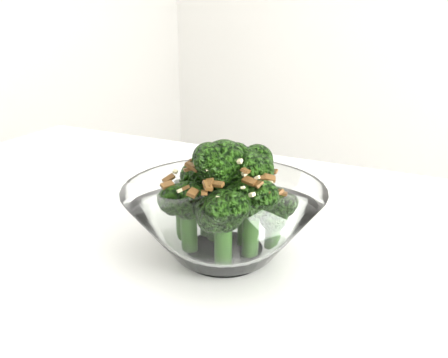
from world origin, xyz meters
The scene contains 2 objects.
table centered at (-0.06, -0.08, 0.68)m, with size 1.33×1.00×0.75m.
broccoli_dish centered at (-0.07, -0.06, 0.80)m, with size 0.21×0.21×0.13m.
Camera 1 is at (0.22, -0.45, 1.02)m, focal length 40.00 mm.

